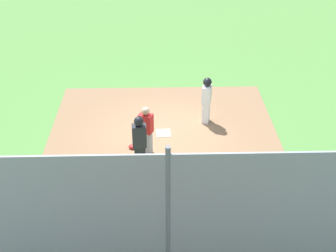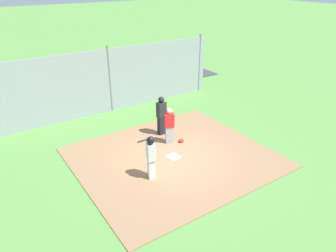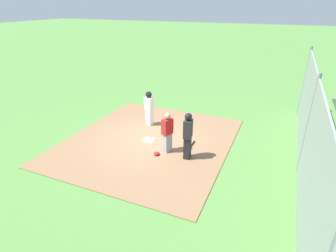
{
  "view_description": "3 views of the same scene",
  "coord_description": "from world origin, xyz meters",
  "px_view_note": "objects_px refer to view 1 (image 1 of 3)",
  "views": [
    {
      "loc": [
        -0.17,
        -12.18,
        7.86
      ],
      "look_at": [
        0.12,
        -0.87,
        0.84
      ],
      "focal_mm": 48.85,
      "sensor_mm": 36.0,
      "label": 1
    },
    {
      "loc": [
        6.03,
        8.65,
        6.45
      ],
      "look_at": [
        -0.49,
        -1.11,
        0.78
      ],
      "focal_mm": 33.92,
      "sensor_mm": 36.0,
      "label": 2
    },
    {
      "loc": [
        -8.77,
        -4.68,
        5.19
      ],
      "look_at": [
        0.15,
        -0.79,
        0.75
      ],
      "focal_mm": 29.08,
      "sensor_mm": 36.0,
      "label": 3
    }
  ],
  "objects_px": {
    "catcher_mask": "(133,147)",
    "catcher": "(146,130)",
    "baseball_bat": "(172,166)",
    "home_plate": "(163,133)",
    "umpire": "(140,143)",
    "runner": "(207,98)"
  },
  "relations": [
    {
      "from": "home_plate",
      "to": "catcher_mask",
      "type": "height_order",
      "value": "catcher_mask"
    },
    {
      "from": "catcher",
      "to": "umpire",
      "type": "distance_m",
      "value": 0.88
    },
    {
      "from": "umpire",
      "to": "catcher",
      "type": "bearing_deg",
      "value": -15.59
    },
    {
      "from": "catcher_mask",
      "to": "catcher",
      "type": "bearing_deg",
      "value": -29.67
    },
    {
      "from": "baseball_bat",
      "to": "catcher",
      "type": "bearing_deg",
      "value": 135.89
    },
    {
      "from": "umpire",
      "to": "runner",
      "type": "bearing_deg",
      "value": -43.68
    },
    {
      "from": "catcher",
      "to": "baseball_bat",
      "type": "height_order",
      "value": "catcher"
    },
    {
      "from": "home_plate",
      "to": "catcher",
      "type": "bearing_deg",
      "value": -116.06
    },
    {
      "from": "umpire",
      "to": "runner",
      "type": "height_order",
      "value": "umpire"
    },
    {
      "from": "home_plate",
      "to": "baseball_bat",
      "type": "distance_m",
      "value": 1.78
    },
    {
      "from": "home_plate",
      "to": "umpire",
      "type": "distance_m",
      "value": 2.22
    },
    {
      "from": "umpire",
      "to": "baseball_bat",
      "type": "xyz_separation_m",
      "value": [
        0.9,
        0.14,
        -0.89
      ]
    },
    {
      "from": "baseball_bat",
      "to": "home_plate",
      "type": "bearing_deg",
      "value": 97.12
    },
    {
      "from": "runner",
      "to": "baseball_bat",
      "type": "distance_m",
      "value": 2.85
    },
    {
      "from": "umpire",
      "to": "baseball_bat",
      "type": "relative_size",
      "value": 2.34
    },
    {
      "from": "runner",
      "to": "catcher_mask",
      "type": "xyz_separation_m",
      "value": [
        -2.35,
        -1.49,
        -0.84
      ]
    },
    {
      "from": "home_plate",
      "to": "catcher_mask",
      "type": "relative_size",
      "value": 1.83
    },
    {
      "from": "catcher",
      "to": "runner",
      "type": "distance_m",
      "value": 2.59
    },
    {
      "from": "home_plate",
      "to": "umpire",
      "type": "relative_size",
      "value": 0.25
    },
    {
      "from": "home_plate",
      "to": "runner",
      "type": "bearing_deg",
      "value": 26.04
    },
    {
      "from": "catcher",
      "to": "runner",
      "type": "relative_size",
      "value": 0.97
    },
    {
      "from": "catcher_mask",
      "to": "home_plate",
      "type": "bearing_deg",
      "value": 40.47
    }
  ]
}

